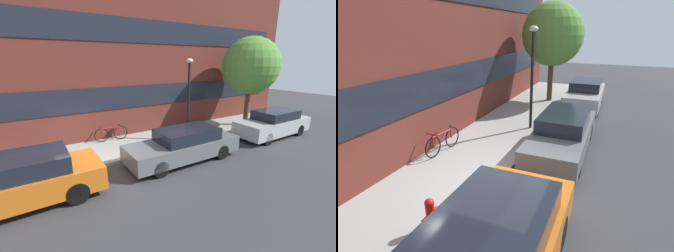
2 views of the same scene
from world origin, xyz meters
TOP-DOWN VIEW (x-y plane):
  - ground_plane at (0.00, 0.00)m, footprint 56.00×56.00m
  - sidewalk_strip at (0.00, 1.43)m, footprint 28.00×2.86m
  - rowhouse_facade at (0.00, 3.30)m, footprint 28.00×1.02m
  - parked_car_orange at (-2.31, -1.05)m, footprint 4.38×1.75m
  - parked_car_grey at (3.16, -1.05)m, footprint 4.60×1.60m
  - parked_car_silver at (8.88, -1.05)m, footprint 4.31×1.62m
  - fire_hydrant at (-1.65, 0.52)m, footprint 0.46×0.25m
  - bicycle at (1.34, 2.37)m, footprint 1.58×0.44m
  - street_tree at (9.08, 0.87)m, footprint 3.16×3.16m
  - lamp_post at (4.50, 0.49)m, footprint 0.32×0.32m

SIDE VIEW (x-z plane):
  - ground_plane at x=0.00m, z-range 0.00..0.00m
  - sidewalk_strip at x=0.00m, z-range 0.00..0.12m
  - fire_hydrant at x=-1.65m, z-range 0.13..0.82m
  - bicycle at x=1.34m, z-range 0.12..0.89m
  - parked_car_grey at x=3.16m, z-range 0.00..1.30m
  - parked_car_silver at x=8.88m, z-range 0.00..1.37m
  - parked_car_orange at x=-2.31m, z-range 0.01..1.41m
  - lamp_post at x=4.50m, z-range 0.63..4.44m
  - street_tree at x=9.08m, z-range 1.04..6.06m
  - rowhouse_facade at x=0.00m, z-range 0.01..9.49m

